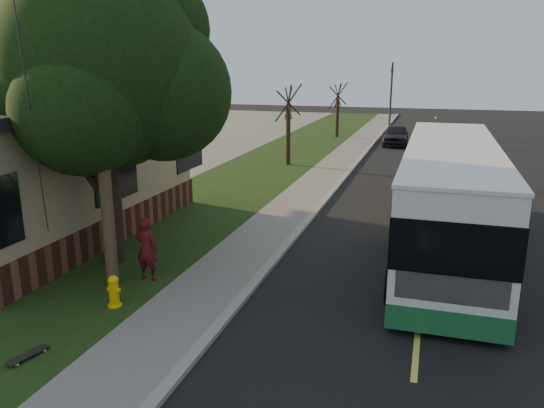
{
  "coord_description": "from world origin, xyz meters",
  "views": [
    {
      "loc": [
        4.02,
        -9.46,
        5.37
      ],
      "look_at": [
        -0.26,
        4.5,
        1.5
      ],
      "focal_mm": 35.0,
      "sensor_mm": 36.0,
      "label": 1
    }
  ],
  "objects_px": {
    "fire_hydrant": "(114,291)",
    "skateboard_main": "(28,355)",
    "transit_bus": "(449,195)",
    "utility_pole": "(98,98)",
    "bare_tree_near": "(288,126)",
    "distant_car": "(396,135)",
    "skateboarder": "(147,249)",
    "dumpster": "(90,181)",
    "bare_tree_far": "(337,111)",
    "traffic_signal": "(391,93)",
    "leafy_tree": "(105,72)"
  },
  "relations": [
    {
      "from": "bare_tree_near",
      "to": "transit_bus",
      "type": "height_order",
      "value": "bare_tree_near"
    },
    {
      "from": "utility_pole",
      "to": "bare_tree_near",
      "type": "height_order",
      "value": "utility_pole"
    },
    {
      "from": "utility_pole",
      "to": "transit_bus",
      "type": "relative_size",
      "value": 0.78
    },
    {
      "from": "skateboarder",
      "to": "distant_car",
      "type": "xyz_separation_m",
      "value": [
        4.17,
        25.97,
        -0.18
      ]
    },
    {
      "from": "fire_hydrant",
      "to": "leafy_tree",
      "type": "relative_size",
      "value": 0.09
    },
    {
      "from": "traffic_signal",
      "to": "dumpster",
      "type": "bearing_deg",
      "value": -111.69
    },
    {
      "from": "transit_bus",
      "to": "fire_hydrant",
      "type": "bearing_deg",
      "value": -138.42
    },
    {
      "from": "bare_tree_far",
      "to": "skateboard_main",
      "type": "bearing_deg",
      "value": -89.83
    },
    {
      "from": "utility_pole",
      "to": "dumpster",
      "type": "xyz_separation_m",
      "value": [
        -6.19,
        7.87,
        -3.96
      ]
    },
    {
      "from": "bare_tree_far",
      "to": "traffic_signal",
      "type": "height_order",
      "value": "traffic_signal"
    },
    {
      "from": "utility_pole",
      "to": "skateboard_main",
      "type": "height_order",
      "value": "utility_pole"
    },
    {
      "from": "fire_hydrant",
      "to": "utility_pole",
      "type": "bearing_deg",
      "value": 125.38
    },
    {
      "from": "dumpster",
      "to": "distant_car",
      "type": "height_order",
      "value": "distant_car"
    },
    {
      "from": "bare_tree_near",
      "to": "dumpster",
      "type": "bearing_deg",
      "value": -123.29
    },
    {
      "from": "bare_tree_far",
      "to": "traffic_signal",
      "type": "bearing_deg",
      "value": 48.81
    },
    {
      "from": "fire_hydrant",
      "to": "skateboard_main",
      "type": "relative_size",
      "value": 0.88
    },
    {
      "from": "skateboard_main",
      "to": "traffic_signal",
      "type": "bearing_deg",
      "value": 84.65
    },
    {
      "from": "fire_hydrant",
      "to": "skateboarder",
      "type": "distance_m",
      "value": 1.67
    },
    {
      "from": "leafy_tree",
      "to": "skateboarder",
      "type": "xyz_separation_m",
      "value": [
        1.5,
        -1.04,
        -4.29
      ]
    },
    {
      "from": "fire_hydrant",
      "to": "distant_car",
      "type": "height_order",
      "value": "distant_car"
    },
    {
      "from": "skateboarder",
      "to": "dumpster",
      "type": "xyz_separation_m",
      "value": [
        -6.83,
        7.25,
        -0.21
      ]
    },
    {
      "from": "utility_pole",
      "to": "traffic_signal",
      "type": "distance_m",
      "value": 33.26
    },
    {
      "from": "fire_hydrant",
      "to": "distant_car",
      "type": "xyz_separation_m",
      "value": [
        4.1,
        27.58,
        0.27
      ]
    },
    {
      "from": "fire_hydrant",
      "to": "skateboarder",
      "type": "bearing_deg",
      "value": 92.48
    },
    {
      "from": "utility_pole",
      "to": "skateboard_main",
      "type": "xyz_separation_m",
      "value": [
        0.4,
        -3.38,
        -4.5
      ]
    },
    {
      "from": "bare_tree_near",
      "to": "skateboard_main",
      "type": "distance_m",
      "value": 20.49
    },
    {
      "from": "fire_hydrant",
      "to": "utility_pole",
      "type": "relative_size",
      "value": 0.08
    },
    {
      "from": "transit_bus",
      "to": "bare_tree_far",
      "type": "bearing_deg",
      "value": 107.71
    },
    {
      "from": "utility_pole",
      "to": "skateboarder",
      "type": "xyz_separation_m",
      "value": [
        0.64,
        0.62,
        -3.75
      ]
    },
    {
      "from": "bare_tree_far",
      "to": "skateboarder",
      "type": "xyz_separation_m",
      "value": [
        0.33,
        -28.39,
        -1.12
      ]
    },
    {
      "from": "transit_bus",
      "to": "skateboarder",
      "type": "height_order",
      "value": "transit_bus"
    },
    {
      "from": "skateboarder",
      "to": "dumpster",
      "type": "height_order",
      "value": "skateboarder"
    },
    {
      "from": "utility_pole",
      "to": "dumpster",
      "type": "relative_size",
      "value": 5.38
    },
    {
      "from": "fire_hydrant",
      "to": "skateboard_main",
      "type": "distance_m",
      "value": 2.42
    },
    {
      "from": "bare_tree_near",
      "to": "distant_car",
      "type": "distance_m",
      "value": 10.91
    },
    {
      "from": "fire_hydrant",
      "to": "bare_tree_far",
      "type": "distance_m",
      "value": 30.04
    },
    {
      "from": "bare_tree_far",
      "to": "distant_car",
      "type": "relative_size",
      "value": 0.98
    },
    {
      "from": "skateboard_main",
      "to": "distant_car",
      "type": "relative_size",
      "value": 0.2
    },
    {
      "from": "bare_tree_far",
      "to": "dumpster",
      "type": "relative_size",
      "value": 2.39
    },
    {
      "from": "bare_tree_near",
      "to": "bare_tree_far",
      "type": "bearing_deg",
      "value": 87.61
    },
    {
      "from": "bare_tree_near",
      "to": "skateboard_main",
      "type": "relative_size",
      "value": 5.12
    },
    {
      "from": "bare_tree_near",
      "to": "distant_car",
      "type": "relative_size",
      "value": 1.04
    },
    {
      "from": "transit_bus",
      "to": "distant_car",
      "type": "relative_size",
      "value": 2.83
    },
    {
      "from": "utility_pole",
      "to": "traffic_signal",
      "type": "relative_size",
      "value": 1.65
    },
    {
      "from": "bare_tree_far",
      "to": "skateboarder",
      "type": "height_order",
      "value": "bare_tree_far"
    },
    {
      "from": "fire_hydrant",
      "to": "bare_tree_near",
      "type": "distance_m",
      "value": 18.1
    },
    {
      "from": "bare_tree_far",
      "to": "distant_car",
      "type": "bearing_deg",
      "value": -28.23
    },
    {
      "from": "utility_pole",
      "to": "bare_tree_far",
      "type": "bearing_deg",
      "value": 89.4
    },
    {
      "from": "transit_bus",
      "to": "skateboard_main",
      "type": "distance_m",
      "value": 11.59
    },
    {
      "from": "leafy_tree",
      "to": "transit_bus",
      "type": "xyz_separation_m",
      "value": [
        8.72,
        3.7,
        -3.49
      ]
    }
  ]
}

